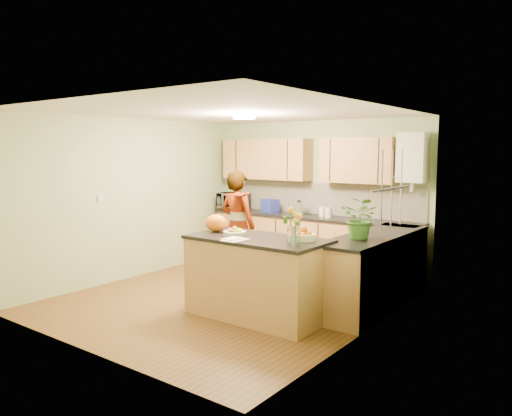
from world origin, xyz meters
The scene contains 28 objects.
floor centered at (0.00, 0.00, 0.00)m, with size 4.50×4.50×0.00m, color brown.
ceiling centered at (0.00, 0.00, 2.50)m, with size 4.00×4.50×0.02m, color silver.
wall_back centered at (0.00, 2.25, 1.25)m, with size 4.00×0.02×2.50m, color #9CAD7C.
wall_front centered at (0.00, -2.25, 1.25)m, with size 4.00×0.02×2.50m, color #9CAD7C.
wall_left centered at (-2.00, 0.00, 1.25)m, with size 0.02×4.50×2.50m, color #9CAD7C.
wall_right centered at (2.00, 0.00, 1.25)m, with size 0.02×4.50×2.50m, color #9CAD7C.
back_counter centered at (0.10, 1.95, 0.47)m, with size 3.64×0.62×0.94m.
right_counter centered at (1.70, 0.85, 0.47)m, with size 0.62×2.24×0.94m.
splashback centered at (0.10, 2.23, 1.20)m, with size 3.60×0.02×0.52m, color white.
upper_cabinets centered at (-0.18, 2.08, 1.85)m, with size 3.20×0.34×0.70m.
boiler centered at (1.70, 2.09, 1.90)m, with size 0.40×0.30×0.86m.
window_right centered at (1.99, 0.60, 1.55)m, with size 0.01×1.30×1.05m.
light_switch centered at (-1.99, -0.60, 1.30)m, with size 0.02×0.09×0.09m, color silver.
ceiling_lamp centered at (0.00, 0.30, 2.46)m, with size 0.30×0.30×0.07m.
peninsula_island centered at (0.73, -0.38, 0.49)m, with size 1.69×0.87×0.97m.
fruit_dish centered at (0.38, -0.38, 1.01)m, with size 0.28×0.28×0.10m.
orange_bowl centered at (1.28, -0.23, 1.03)m, with size 0.27×0.27×0.15m.
flower_vase centered at (1.33, -0.56, 1.28)m, with size 0.25×0.25×0.46m.
orange_bag centered at (0.03, -0.33, 1.08)m, with size 0.29×0.24×0.22m, color orange.
papers centered at (0.63, -0.68, 0.98)m, with size 0.22×0.30×0.01m, color white.
violinist centered at (-0.54, 0.83, 0.85)m, with size 0.62×0.41×1.70m, color tan.
violin centered at (-0.34, 0.61, 1.36)m, with size 0.64×0.25×0.13m, color #551605, non-canonical shape.
microwave centered at (-1.55, 1.95, 1.09)m, with size 0.53×0.36×0.29m, color silver.
blue_box centered at (-0.74, 1.97, 1.05)m, with size 0.28×0.20×0.22m, color navy.
kettle centered at (-0.13, 1.94, 1.06)m, with size 0.15×0.15×0.29m.
jar_cream centered at (0.30, 1.97, 1.02)m, with size 0.10×0.10×0.16m, color beige.
jar_white centered at (0.44, 1.91, 1.02)m, with size 0.11×0.11×0.17m, color silver.
potted_plant centered at (1.70, 0.39, 1.20)m, with size 0.46×0.40×0.51m, color #366923.
Camera 1 is at (4.22, -5.08, 1.99)m, focal length 35.00 mm.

